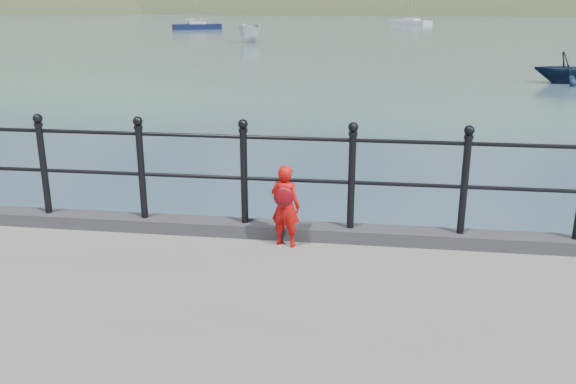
% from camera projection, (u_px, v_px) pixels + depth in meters
% --- Properties ---
extents(ground, '(600.00, 600.00, 0.00)m').
position_uv_depth(ground, '(298.00, 309.00, 7.39)').
color(ground, '#2D4251').
rests_on(ground, ground).
extents(kerb, '(60.00, 0.30, 0.15)m').
position_uv_depth(kerb, '(297.00, 231.00, 6.92)').
color(kerb, '#28282B').
rests_on(kerb, quay).
extents(railing, '(18.11, 0.11, 1.20)m').
position_uv_depth(railing, '(297.00, 167.00, 6.70)').
color(railing, black).
rests_on(railing, kerb).
extents(far_shore, '(830.00, 200.00, 156.00)m').
position_uv_depth(far_shore, '(474.00, 72.00, 235.12)').
color(far_shore, '#333A21').
rests_on(far_shore, ground).
extents(child, '(0.38, 0.34, 0.91)m').
position_uv_depth(child, '(285.00, 205.00, 6.57)').
color(child, red).
rests_on(child, quay).
extents(launch_white, '(2.05, 4.53, 1.70)m').
position_uv_depth(launch_white, '(249.00, 33.00, 54.14)').
color(launch_white, silver).
rests_on(launch_white, ground).
extents(launch_navy, '(2.80, 2.45, 1.41)m').
position_uv_depth(launch_navy, '(566.00, 68.00, 27.31)').
color(launch_navy, black).
rests_on(launch_navy, ground).
extents(sailboat_deep, '(6.22, 6.30, 9.98)m').
position_uv_depth(sailboat_deep, '(411.00, 23.00, 94.13)').
color(sailboat_deep, silver).
rests_on(sailboat_deep, ground).
extents(sailboat_left, '(6.38, 4.53, 8.78)m').
position_uv_depth(sailboat_left, '(197.00, 27.00, 79.10)').
color(sailboat_left, black).
rests_on(sailboat_left, ground).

